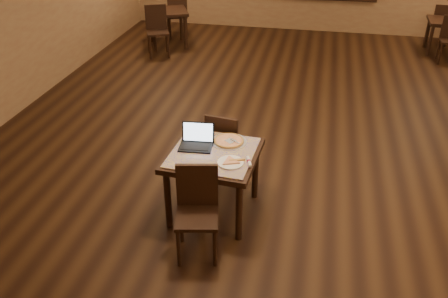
% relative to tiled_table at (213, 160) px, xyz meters
% --- Properties ---
extents(ground, '(10.00, 10.00, 0.00)m').
position_rel_tiled_table_xyz_m(ground, '(0.44, 2.24, -0.66)').
color(ground, black).
rests_on(ground, ground).
extents(wall_left, '(0.02, 10.00, 3.00)m').
position_rel_tiled_table_xyz_m(wall_left, '(-3.56, 2.24, 0.84)').
color(wall_left, olive).
rests_on(wall_left, ground).
extents(tiled_table, '(0.98, 0.98, 0.76)m').
position_rel_tiled_table_xyz_m(tiled_table, '(0.00, 0.00, 0.00)').
color(tiled_table, black).
rests_on(tiled_table, ground).
extents(chair_main_near, '(0.47, 0.47, 0.93)m').
position_rel_tiled_table_xyz_m(chair_main_near, '(-0.02, -0.62, -0.14)').
color(chair_main_near, black).
rests_on(chair_main_near, ground).
extents(chair_main_far, '(0.44, 0.44, 0.91)m').
position_rel_tiled_table_xyz_m(chair_main_far, '(-0.01, 0.62, -0.15)').
color(chair_main_far, black).
rests_on(chair_main_far, ground).
extents(laptop, '(0.37, 0.30, 0.24)m').
position_rel_tiled_table_xyz_m(laptop, '(-0.20, 0.10, 0.16)').
color(laptop, black).
rests_on(laptop, tiled_table).
extents(plate, '(0.27, 0.27, 0.01)m').
position_rel_tiled_table_xyz_m(plate, '(0.22, -0.18, 0.11)').
color(plate, white).
rests_on(plate, tiled_table).
extents(pizza_slice, '(0.26, 0.26, 0.02)m').
position_rel_tiled_table_xyz_m(pizza_slice, '(0.22, -0.18, 0.13)').
color(pizza_slice, beige).
rests_on(pizza_slice, plate).
extents(pizza_pan, '(0.38, 0.38, 0.01)m').
position_rel_tiled_table_xyz_m(pizza_pan, '(0.12, 0.24, 0.11)').
color(pizza_pan, silver).
rests_on(pizza_pan, tiled_table).
extents(pizza_whole, '(0.32, 0.32, 0.02)m').
position_rel_tiled_table_xyz_m(pizza_whole, '(0.12, 0.24, 0.12)').
color(pizza_whole, beige).
rests_on(pizza_whole, pizza_pan).
extents(spatula, '(0.25, 0.22, 0.01)m').
position_rel_tiled_table_xyz_m(spatula, '(0.14, 0.22, 0.13)').
color(spatula, silver).
rests_on(spatula, pizza_whole).
extents(napkin_roll, '(0.09, 0.17, 0.04)m').
position_rel_tiled_table_xyz_m(napkin_roll, '(0.40, -0.14, 0.12)').
color(napkin_roll, white).
rests_on(napkin_roll, tiled_table).
extents(other_table_a, '(0.76, 0.76, 0.68)m').
position_rel_tiled_table_xyz_m(other_table_a, '(3.44, 6.16, -0.09)').
color(other_table_a, black).
rests_on(other_table_a, ground).
extents(other_table_a_chair_far, '(0.40, 0.40, 0.88)m').
position_rel_tiled_table_xyz_m(other_table_a_chair_far, '(3.44, 6.68, -0.16)').
color(other_table_a_chair_far, black).
rests_on(other_table_a_chair_far, ground).
extents(other_table_b, '(1.08, 1.08, 0.76)m').
position_rel_tiled_table_xyz_m(other_table_b, '(-2.25, 5.45, -0.03)').
color(other_table_b, black).
rests_on(other_table_b, ground).
extents(other_table_b_chair_near, '(0.56, 0.56, 0.99)m').
position_rel_tiled_table_xyz_m(other_table_b_chair_near, '(-2.28, 4.87, -0.10)').
color(other_table_b_chair_near, black).
rests_on(other_table_b_chair_near, ground).
extents(other_table_b_chair_far, '(0.56, 0.56, 0.99)m').
position_rel_tiled_table_xyz_m(other_table_b_chair_far, '(-2.21, 6.04, -0.10)').
color(other_table_b_chair_far, black).
rests_on(other_table_b_chair_far, ground).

